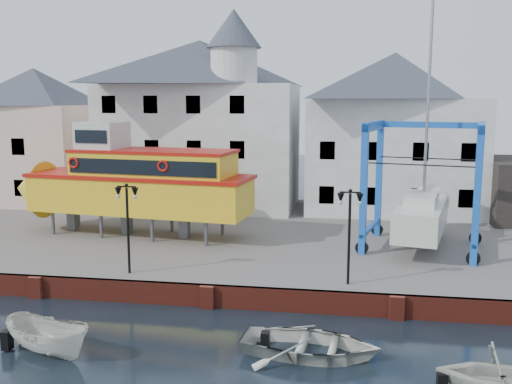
# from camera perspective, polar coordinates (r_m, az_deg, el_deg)

# --- Properties ---
(ground) EXTENTS (140.00, 140.00, 0.00)m
(ground) POSITION_cam_1_polar(r_m,az_deg,el_deg) (25.35, -4.87, -11.45)
(ground) COLOR black
(ground) RESTS_ON ground
(hardstanding) EXTENTS (44.00, 22.00, 1.00)m
(hardstanding) POSITION_cam_1_polar(r_m,az_deg,el_deg) (35.50, -0.56, -4.51)
(hardstanding) COLOR #5F5B56
(hardstanding) RESTS_ON ground
(quay_wall) EXTENTS (44.00, 0.47, 1.00)m
(quay_wall) POSITION_cam_1_polar(r_m,az_deg,el_deg) (25.27, -4.82, -10.31)
(quay_wall) COLOR maroon
(quay_wall) RESTS_ON ground
(building_pink) EXTENTS (8.00, 7.00, 10.30)m
(building_pink) POSITION_cam_1_polar(r_m,az_deg,el_deg) (47.50, -21.06, 5.26)
(building_pink) COLOR beige
(building_pink) RESTS_ON hardstanding
(building_white_main) EXTENTS (14.00, 8.30, 14.00)m
(building_white_main) POSITION_cam_1_polar(r_m,az_deg,el_deg) (42.77, -5.37, 7.06)
(building_white_main) COLOR beige
(building_white_main) RESTS_ON hardstanding
(building_white_right) EXTENTS (12.00, 8.00, 11.20)m
(building_white_right) POSITION_cam_1_polar(r_m,az_deg,el_deg) (42.16, 13.54, 5.80)
(building_white_right) COLOR beige
(building_white_right) RESTS_ON hardstanding
(lamp_post_left) EXTENTS (1.12, 0.32, 4.20)m
(lamp_post_left) POSITION_cam_1_polar(r_m,az_deg,el_deg) (26.55, -12.76, -1.34)
(lamp_post_left) COLOR black
(lamp_post_left) RESTS_ON hardstanding
(lamp_post_right) EXTENTS (1.12, 0.32, 4.20)m
(lamp_post_right) POSITION_cam_1_polar(r_m,az_deg,el_deg) (24.65, 9.36, -2.04)
(lamp_post_right) COLOR black
(lamp_post_right) RESTS_ON hardstanding
(tour_boat) EXTENTS (15.56, 5.51, 6.63)m
(tour_boat) POSITION_cam_1_polar(r_m,az_deg,el_deg) (34.46, -12.89, 0.97)
(tour_boat) COLOR #59595E
(tour_boat) RESTS_ON hardstanding
(travel_lift) EXTENTS (6.98, 8.91, 13.05)m
(travel_lift) POSITION_cam_1_polar(r_m,az_deg,el_deg) (32.37, 16.42, -1.39)
(travel_lift) COLOR #165B9F
(travel_lift) RESTS_ON hardstanding
(motorboat_a) EXTENTS (4.09, 2.69, 1.48)m
(motorboat_a) POSITION_cam_1_polar(r_m,az_deg,el_deg) (22.34, -19.99, -14.95)
(motorboat_a) COLOR silver
(motorboat_a) RESTS_ON ground
(motorboat_b) EXTENTS (5.21, 3.95, 1.02)m
(motorboat_b) POSITION_cam_1_polar(r_m,az_deg,el_deg) (21.08, 5.42, -15.91)
(motorboat_b) COLOR silver
(motorboat_b) RESTS_ON ground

